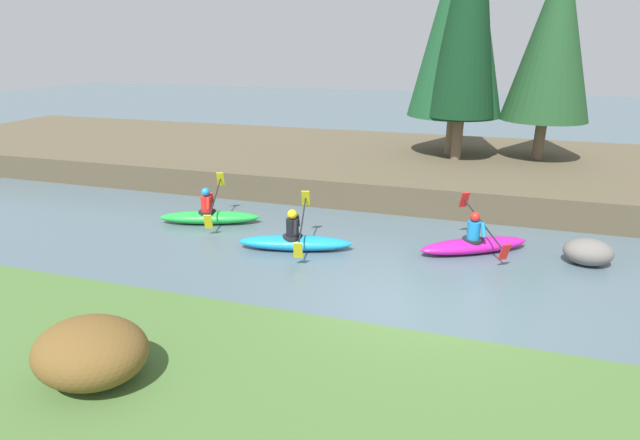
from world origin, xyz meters
TOP-DOWN VIEW (x-y plane):
  - ground_plane at (0.00, 0.00)m, footprint 90.00×90.00m
  - riverbank_far at (0.00, 9.87)m, footprint 44.00×9.04m
  - conifer_tree_far_left at (0.03, 10.34)m, footprint 3.25×3.25m
  - conifer_tree_mid_left at (3.00, 10.37)m, footprint 2.84×2.84m
  - shrub_clump_second at (-3.57, -4.00)m, footprint 1.47×1.23m
  - kayaker_lead at (1.06, 3.22)m, footprint 2.64×1.97m
  - kayaker_middle at (-3.04, 2.14)m, footprint 2.79×2.05m
  - kayaker_trailing at (-5.90, 3.20)m, footprint 2.76×2.03m
  - boulder_midstream at (3.47, 3.25)m, footprint 1.04×0.81m

SIDE VIEW (x-z plane):
  - ground_plane at x=0.00m, z-range 0.00..0.00m
  - kayaker_lead at x=1.06m, z-range -0.38..0.82m
  - kayaker_middle at x=-3.04m, z-range -0.38..0.82m
  - kayaker_trailing at x=-5.90m, z-range -0.38..0.82m
  - boulder_midstream at x=3.47m, z-range 0.00..0.59m
  - riverbank_far at x=0.00m, z-range 0.00..0.85m
  - shrub_clump_second at x=-3.57m, z-range 0.64..1.44m
  - conifer_tree_mid_left at x=3.00m, z-range 1.51..8.30m
  - conifer_tree_far_left at x=0.03m, z-range 1.53..10.03m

